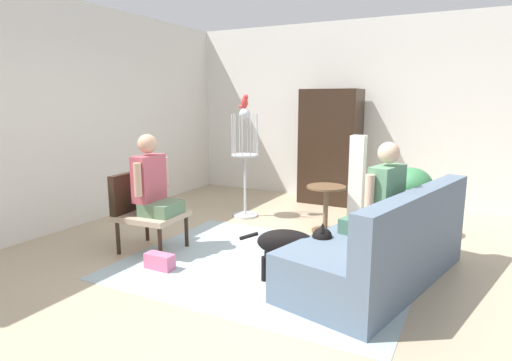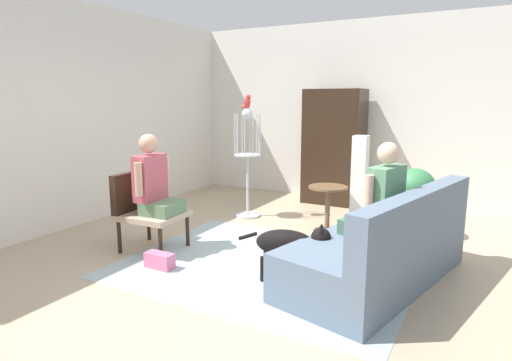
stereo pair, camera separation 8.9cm
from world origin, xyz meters
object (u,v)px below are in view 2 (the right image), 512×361
person_on_armchair (154,182)px  armoire_cabinet (334,147)px  round_end_table (328,205)px  potted_plant (413,193)px  parrot (247,102)px  person_on_couch (380,201)px  dog (290,244)px  armchair (144,205)px  bird_cage_stand (247,165)px  handbag (160,261)px  column_lamp (359,184)px  couch (383,249)px

person_on_armchair → armoire_cabinet: (0.99, 3.11, 0.13)m
round_end_table → potted_plant: potted_plant is taller
parrot → round_end_table: bearing=-8.7°
person_on_couch → person_on_armchair: size_ratio=0.99×
round_end_table → dog: round_end_table is taller
person_on_couch → armoire_cabinet: 3.10m
person_on_couch → parrot: 2.69m
armchair → parrot: size_ratio=4.56×
dog → armoire_cabinet: armoire_cabinet is taller
bird_cage_stand → armoire_cabinet: (0.79, 1.41, 0.16)m
person_on_armchair → round_end_table: (1.46, 1.51, -0.42)m
round_end_table → potted_plant: 1.04m
bird_cage_stand → armoire_cabinet: 1.62m
parrot → handbag: bearing=-84.9°
column_lamp → handbag: column_lamp is taller
armchair → parrot: 2.09m
parrot → armoire_cabinet: bearing=60.5°
dog → column_lamp: bearing=86.5°
person_on_couch → round_end_table: bearing=126.9°
parrot → person_on_armchair: bearing=-96.7°
parrot → potted_plant: parrot is taller
parrot → armoire_cabinet: (0.79, 1.41, -0.72)m
armchair → bird_cage_stand: (0.35, 1.72, 0.25)m
armchair → dog: 1.80m
person_on_armchair → handbag: 0.89m
armoire_cabinet → handbag: size_ratio=6.12×
round_end_table → dog: bearing=-83.3°
couch → parrot: size_ratio=11.87×
armchair → round_end_table: (1.61, 1.53, -0.14)m
couch → potted_plant: 1.54m
armchair → parrot: (0.35, 1.72, 1.13)m
couch → person_on_couch: (-0.05, -0.02, 0.46)m
parrot → armoire_cabinet: size_ratio=0.10×
potted_plant → column_lamp: (-0.66, -0.03, 0.06)m
couch → armchair: couch is taller
handbag → parrot: bearing=95.1°
column_lamp → armchair: bearing=-136.0°
person_on_couch → bird_cage_stand: (-2.15, 1.38, -0.01)m
person_on_armchair → parrot: parrot is taller
couch → column_lamp: column_lamp is taller
parrot → potted_plant: size_ratio=0.22×
round_end_table → handbag: size_ratio=2.01×
armchair → bird_cage_stand: bearing=78.4°
person_on_armchair → armoire_cabinet: bearing=72.3°
column_lamp → person_on_couch: bearing=-68.7°
parrot → couch: bearing=-31.7°
parrot → potted_plant: bearing=4.2°
round_end_table → potted_plant: size_ratio=0.71×
column_lamp → bird_cage_stand: bearing=-175.2°
person_on_couch → bird_cage_stand: bearing=147.4°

